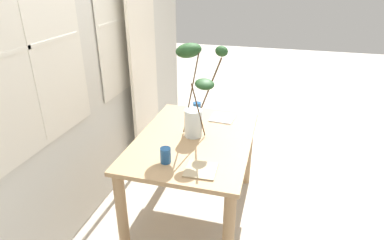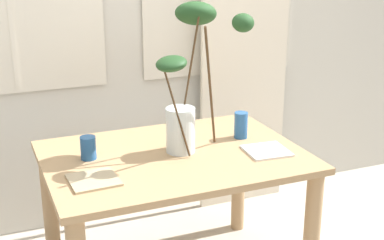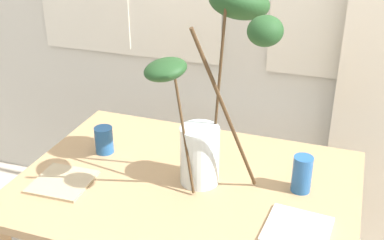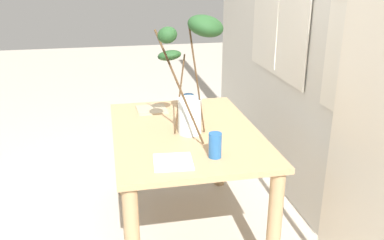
% 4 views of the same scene
% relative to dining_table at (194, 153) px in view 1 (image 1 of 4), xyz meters
% --- Properties ---
extents(ground, '(14.00, 14.00, 0.00)m').
position_rel_dining_table_xyz_m(ground, '(0.00, 0.00, -0.59)').
color(ground, '#B7AD9E').
extents(back_wall_with_windows, '(4.37, 0.14, 3.05)m').
position_rel_dining_table_xyz_m(back_wall_with_windows, '(-0.00, 0.90, 0.93)').
color(back_wall_with_windows, beige).
rests_on(back_wall_with_windows, ground).
extents(curtain_sheer_side, '(0.60, 0.03, 2.36)m').
position_rel_dining_table_xyz_m(curtain_sheer_side, '(0.76, 0.73, 0.59)').
color(curtain_sheer_side, silver).
rests_on(curtain_sheer_side, ground).
extents(dining_table, '(1.25, 0.90, 0.73)m').
position_rel_dining_table_xyz_m(dining_table, '(0.00, 0.00, 0.00)').
color(dining_table, tan).
rests_on(dining_table, ground).
extents(vase_with_branches, '(0.50, 0.45, 0.75)m').
position_rel_dining_table_xyz_m(vase_with_branches, '(0.09, 0.02, 0.51)').
color(vase_with_branches, silver).
rests_on(vase_with_branches, dining_table).
extents(drinking_glass_blue_left, '(0.08, 0.08, 0.11)m').
position_rel_dining_table_xyz_m(drinking_glass_blue_left, '(-0.40, 0.10, 0.19)').
color(drinking_glass_blue_left, '#235693').
rests_on(drinking_glass_blue_left, dining_table).
extents(drinking_glass_blue_right, '(0.07, 0.07, 0.14)m').
position_rel_dining_table_xyz_m(drinking_glass_blue_right, '(0.41, 0.08, 0.20)').
color(drinking_glass_blue_right, '#235693').
rests_on(drinking_glass_blue_right, dining_table).
extents(plate_square_left, '(0.22, 0.22, 0.01)m').
position_rel_dining_table_xyz_m(plate_square_left, '(-0.43, -0.16, 0.14)').
color(plate_square_left, tan).
rests_on(plate_square_left, dining_table).
extents(plate_square_right, '(0.22, 0.22, 0.01)m').
position_rel_dining_table_xyz_m(plate_square_right, '(0.43, -0.15, 0.14)').
color(plate_square_right, white).
rests_on(plate_square_right, dining_table).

